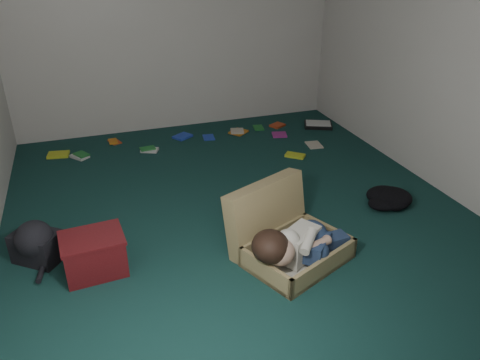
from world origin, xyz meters
TOP-DOWN VIEW (x-y plane):
  - floor at (0.00, 0.00)m, footprint 4.50×4.50m
  - wall_back at (0.00, 2.25)m, footprint 4.50×0.00m
  - wall_front at (0.00, -2.25)m, footprint 4.50×0.00m
  - wall_right at (2.00, 0.00)m, footprint 0.00×4.50m
  - suitcase at (0.13, -0.80)m, footprint 0.96×0.95m
  - person at (0.16, -0.99)m, footprint 0.82×0.44m
  - maroon_bin at (-1.26, -0.55)m, footprint 0.47×0.38m
  - backpack at (-1.66, -0.27)m, footprint 0.55×0.53m
  - clothing_pile at (1.42, -0.39)m, footprint 0.49×0.41m
  - paper_tray at (1.70, 1.62)m, footprint 0.43×0.39m
  - book_scatter at (0.18, 1.60)m, footprint 3.06×1.33m

SIDE VIEW (x-z plane):
  - floor at x=0.00m, z-range 0.00..0.00m
  - book_scatter at x=0.18m, z-range 0.00..0.02m
  - paper_tray at x=1.70m, z-range 0.00..0.05m
  - clothing_pile at x=1.42m, z-range 0.00..0.15m
  - backpack at x=-1.66m, z-range 0.00..0.26m
  - maroon_bin at x=-1.26m, z-range 0.00..0.31m
  - suitcase at x=0.13m, z-range -0.11..0.43m
  - person at x=0.16m, z-range 0.04..0.38m
  - wall_back at x=0.00m, z-range -0.95..3.55m
  - wall_front at x=0.00m, z-range -0.95..3.55m
  - wall_right at x=2.00m, z-range -0.95..3.55m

